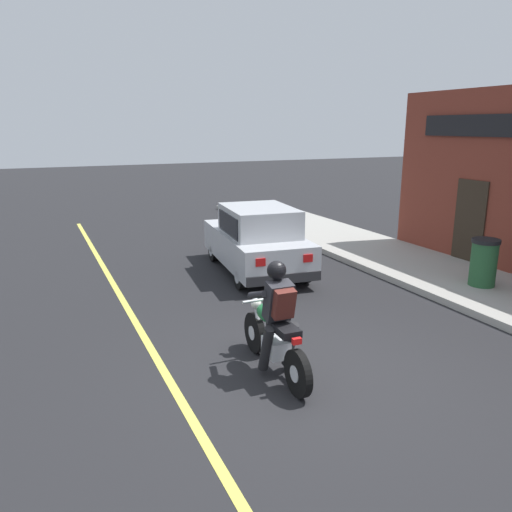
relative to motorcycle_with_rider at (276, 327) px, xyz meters
The scene contains 6 objects.
ground_plane 0.81m from the motorcycle_with_rider, 31.72° to the right, with size 80.00×80.00×0.00m, color black.
sidewalk_curb 6.15m from the motorcycle_with_rider, 26.84° to the left, with size 2.60×22.00×0.14m, color #9E9B93.
lane_stripe 3.17m from the motorcycle_with_rider, 117.12° to the left, with size 0.12×19.80×0.01m, color #D1C64C.
motorcycle_with_rider is the anchor object (origin of this frame).
car_hatchback 4.98m from the motorcycle_with_rider, 68.45° to the left, with size 2.04×3.93×1.57m.
trash_bin 5.63m from the motorcycle_with_rider, 14.05° to the left, with size 0.56×0.56×0.98m.
Camera 1 is at (-3.26, -5.43, 3.34)m, focal length 35.00 mm.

